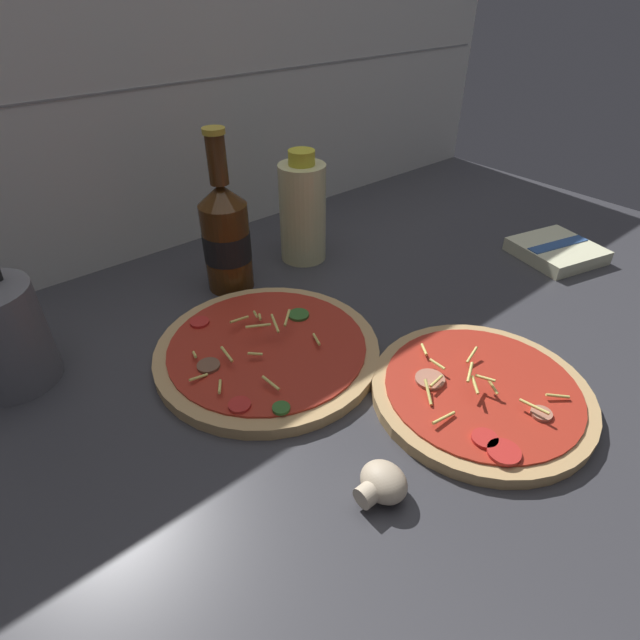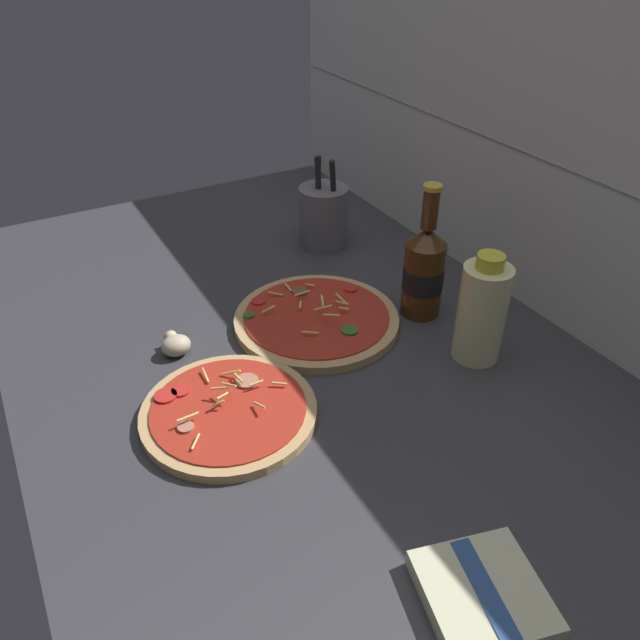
# 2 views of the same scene
# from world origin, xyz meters

# --- Properties ---
(counter_slab) EXTENTS (1.60, 0.90, 0.03)m
(counter_slab) POSITION_xyz_m (0.00, 0.00, 0.01)
(counter_slab) COLOR #38383D
(counter_slab) RESTS_ON ground
(tile_backsplash) EXTENTS (1.60, 0.01, 0.60)m
(tile_backsplash) POSITION_xyz_m (0.00, 0.45, 0.30)
(tile_backsplash) COLOR silver
(tile_backsplash) RESTS_ON ground
(pizza_near) EXTENTS (0.26, 0.26, 0.05)m
(pizza_near) POSITION_xyz_m (0.06, -0.16, 0.03)
(pizza_near) COLOR tan
(pizza_near) RESTS_ON counter_slab
(pizza_far) EXTENTS (0.30, 0.30, 0.05)m
(pizza_far) POSITION_xyz_m (-0.09, 0.07, 0.03)
(pizza_far) COLOR tan
(pizza_far) RESTS_ON counter_slab
(beer_bottle) EXTENTS (0.07, 0.07, 0.25)m
(beer_bottle) POSITION_xyz_m (-0.03, 0.26, 0.11)
(beer_bottle) COLOR #47280F
(beer_bottle) RESTS_ON counter_slab
(oil_bottle) EXTENTS (0.08, 0.08, 0.19)m
(oil_bottle) POSITION_xyz_m (0.12, 0.26, 0.11)
(oil_bottle) COLOR beige
(oil_bottle) RESTS_ON counter_slab
(mushroom_left) EXTENTS (0.05, 0.05, 0.03)m
(mushroom_left) POSITION_xyz_m (-0.13, -0.18, 0.04)
(mushroom_left) COLOR beige
(mushroom_left) RESTS_ON counter_slab
(utensil_crock) EXTENTS (0.11, 0.11, 0.20)m
(utensil_crock) POSITION_xyz_m (-0.36, 0.24, 0.09)
(utensil_crock) COLOR slate
(utensil_crock) RESTS_ON counter_slab
(dish_towel) EXTENTS (0.16, 0.16, 0.03)m
(dish_towel) POSITION_xyz_m (0.47, -0.03, 0.04)
(dish_towel) COLOR beige
(dish_towel) RESTS_ON counter_slab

